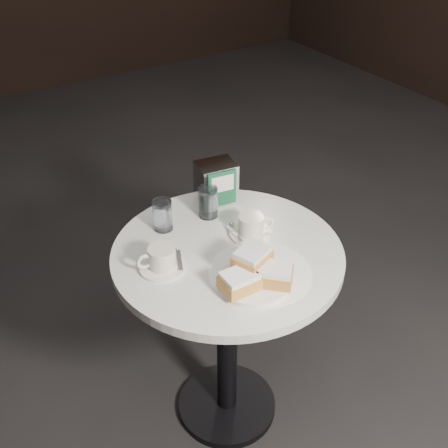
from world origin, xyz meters
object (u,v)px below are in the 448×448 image
at_px(water_glass_left, 163,215).
at_px(napkin_dispenser, 216,183).
at_px(coffee_cup_left, 162,260).
at_px(beignet_plate, 255,275).
at_px(water_glass_right, 208,202).
at_px(cafe_table, 227,299).
at_px(coffee_cup_right, 251,227).

bearing_deg(water_glass_left, napkin_dispenser, 11.44).
height_order(water_glass_left, napkin_dispenser, napkin_dispenser).
xyz_separation_m(coffee_cup_left, napkin_dispenser, (0.32, 0.22, 0.04)).
relative_size(beignet_plate, water_glass_right, 2.44).
height_order(beignet_plate, water_glass_right, water_glass_right).
bearing_deg(water_glass_right, beignet_plate, -100.71).
xyz_separation_m(beignet_plate, water_glass_left, (-0.09, 0.38, 0.01)).
bearing_deg(beignet_plate, coffee_cup_left, 132.33).
relative_size(cafe_table, napkin_dispenser, 5.17).
relative_size(beignet_plate, napkin_dispenser, 1.75).
bearing_deg(coffee_cup_right, beignet_plate, -101.87).
bearing_deg(coffee_cup_left, water_glass_right, 41.19).
xyz_separation_m(cafe_table, coffee_cup_right, (0.10, 0.03, 0.23)).
bearing_deg(water_glass_left, water_glass_right, -4.87).
xyz_separation_m(water_glass_left, water_glass_right, (0.16, -0.01, 0.00)).
height_order(cafe_table, napkin_dispenser, napkin_dispenser).
bearing_deg(cafe_table, water_glass_right, 76.05).
bearing_deg(water_glass_right, coffee_cup_right, -70.95).
xyz_separation_m(water_glass_right, napkin_dispenser, (0.07, 0.06, 0.02)).
relative_size(water_glass_left, water_glass_right, 0.97).
height_order(cafe_table, water_glass_left, water_glass_left).
height_order(water_glass_right, napkin_dispenser, napkin_dispenser).
distance_m(coffee_cup_right, water_glass_right, 0.18).
height_order(coffee_cup_right, napkin_dispenser, napkin_dispenser).
distance_m(beignet_plate, water_glass_right, 0.37).
distance_m(coffee_cup_left, water_glass_left, 0.20).
bearing_deg(napkin_dispenser, beignet_plate, -99.25).
relative_size(cafe_table, beignet_plate, 2.95).
distance_m(cafe_table, napkin_dispenser, 0.39).
bearing_deg(napkin_dispenser, water_glass_left, -159.84).
relative_size(cafe_table, coffee_cup_left, 4.80).
bearing_deg(coffee_cup_left, coffee_cup_right, 7.83).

